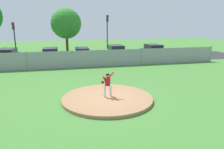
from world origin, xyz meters
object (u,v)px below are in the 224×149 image
at_px(parked_car_navy, 7,56).
at_px(traffic_cone_orange, 36,60).
at_px(pitcher_youth, 107,83).
at_px(parked_car_teal, 153,51).
at_px(traffic_light_near, 14,34).
at_px(parked_car_silver, 116,52).
at_px(parked_car_slate, 51,55).
at_px(baseball, 100,94).
at_px(traffic_light_far, 107,28).
at_px(parked_car_white, 82,54).

relative_size(parked_car_navy, traffic_cone_orange, 8.68).
bearing_deg(traffic_cone_orange, pitcher_youth, -68.15).
relative_size(parked_car_teal, traffic_cone_orange, 8.21).
bearing_deg(pitcher_youth, traffic_light_near, 115.04).
xyz_separation_m(parked_car_silver, parked_car_slate, (-8.12, 0.06, -0.06)).
xyz_separation_m(baseball, traffic_light_near, (-8.14, 17.91, 2.94)).
distance_m(baseball, parked_car_silver, 14.71).
xyz_separation_m(parked_car_slate, traffic_light_far, (7.93, 4.29, 3.00)).
relative_size(parked_car_silver, traffic_cone_orange, 7.86).
xyz_separation_m(parked_car_teal, parked_car_navy, (-18.17, 0.02, -0.03)).
distance_m(parked_car_slate, parked_car_navy, 4.84).
bearing_deg(parked_car_slate, traffic_cone_orange, -161.04).
relative_size(baseball, traffic_light_near, 0.02).
bearing_deg(parked_car_silver, parked_car_slate, 179.57).
bearing_deg(baseball, traffic_light_far, 76.49).
distance_m(traffic_cone_orange, traffic_light_far, 11.28).
bearing_deg(traffic_light_far, pitcher_youth, -102.08).
relative_size(parked_car_teal, parked_car_silver, 1.05).
relative_size(parked_car_navy, traffic_light_near, 1.04).
height_order(pitcher_youth, parked_car_silver, parked_car_silver).
bearing_deg(parked_car_white, traffic_light_far, 47.34).
xyz_separation_m(parked_car_slate, parked_car_navy, (-4.84, 0.06, 0.02)).
height_order(parked_car_teal, parked_car_navy, parked_car_teal).
bearing_deg(parked_car_slate, parked_car_silver, -0.43).
bearing_deg(parked_car_teal, parked_car_navy, 179.92).
bearing_deg(parked_car_teal, traffic_light_near, 167.91).
bearing_deg(traffic_cone_orange, baseball, -69.05).
bearing_deg(parked_car_teal, traffic_cone_orange, -177.72).
relative_size(parked_car_slate, parked_car_white, 0.90).
height_order(pitcher_youth, traffic_light_near, traffic_light_near).
bearing_deg(traffic_light_near, traffic_light_far, 1.86).
bearing_deg(pitcher_youth, parked_car_white, 90.71).
bearing_deg(parked_car_slate, baseball, -75.87).
bearing_deg(parked_car_slate, parked_car_white, -3.74).
bearing_deg(parked_car_white, pitcher_youth, -89.29).
xyz_separation_m(parked_car_teal, traffic_cone_orange, (-14.96, -0.59, -0.57)).
bearing_deg(traffic_cone_orange, parked_car_silver, 2.92).
bearing_deg(parked_car_white, traffic_cone_orange, -176.67).
relative_size(baseball, parked_car_slate, 0.02).
distance_m(baseball, traffic_cone_orange, 14.42).
distance_m(baseball, parked_car_white, 13.79).
distance_m(parked_car_navy, traffic_light_far, 13.77).
xyz_separation_m(parked_car_silver, traffic_light_near, (-12.74, 3.94, 2.33)).
bearing_deg(parked_car_navy, pitcher_youth, -58.79).
bearing_deg(parked_car_white, parked_car_teal, 1.68).
height_order(parked_car_white, traffic_light_far, traffic_light_far).
bearing_deg(parked_car_teal, parked_car_silver, -178.93).
bearing_deg(traffic_cone_orange, traffic_light_near, 123.95).
xyz_separation_m(baseball, parked_car_slate, (-3.53, 14.03, 0.55)).
bearing_deg(traffic_cone_orange, parked_car_white, 3.33).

